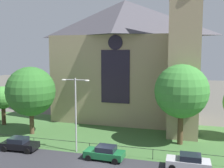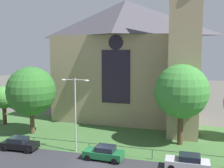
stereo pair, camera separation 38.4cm
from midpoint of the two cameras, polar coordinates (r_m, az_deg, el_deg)
The scene contains 11 objects.
ground at distance 37.97m, azimuth 2.24°, elevation -10.67°, with size 160.00×160.00×0.00m, color #56544C.
grass_verge at distance 36.12m, azimuth 1.44°, elevation -11.59°, with size 120.00×20.00×0.01m, color #3D6633.
church_building at distance 45.30m, azimuth 3.86°, elevation 5.36°, with size 23.20×16.20×26.00m.
iron_railing at distance 31.39m, azimuth -4.52°, elevation -12.62°, with size 28.79×0.07×1.13m.
tree_left_far at distance 45.50m, azimuth -21.74°, elevation -2.75°, with size 3.55×3.55×6.08m.
tree_left_near at distance 38.76m, azimuth -16.50°, elevation -1.49°, with size 6.79×6.79×9.41m.
tree_right_near at distance 33.74m, azimuth 14.82°, elevation -1.54°, with size 6.60×6.60×9.96m.
streetlamp_near at distance 30.72m, azimuth -7.43°, elevation -4.53°, with size 3.37×0.26×8.51m.
parked_car_black at distance 33.88m, azimuth -18.69°, elevation -11.89°, with size 4.26×2.15×1.51m.
parked_car_green at distance 29.49m, azimuth -1.32°, elevation -14.36°, with size 4.27×2.16×1.51m.
parked_car_silver at distance 28.25m, azimuth 16.15°, elevation -15.62°, with size 4.23×2.08×1.51m.
Camera 2 is at (9.07, -25.06, 11.37)m, focal length 43.12 mm.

